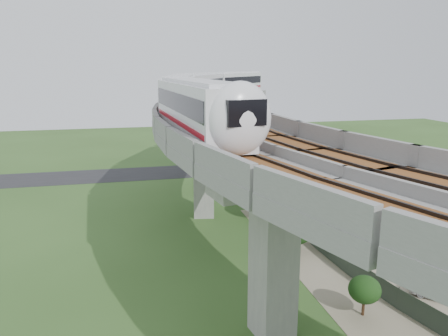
{
  "coord_description": "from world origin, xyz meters",
  "views": [
    {
      "loc": [
        -6.81,
        -31.35,
        14.85
      ],
      "look_at": [
        0.43,
        -0.6,
        7.5
      ],
      "focal_mm": 35.0,
      "sensor_mm": 36.0,
      "label": 1
    }
  ],
  "objects": [
    {
      "name": "fence",
      "position": [
        9.75,
        0.0,
        0.75
      ],
      "size": [
        3.87,
        38.73,
        1.5
      ],
      "color": "#2D382D",
      "rests_on": "ground"
    },
    {
      "name": "tree_0",
      "position": [
        12.62,
        23.62,
        2.0
      ],
      "size": [
        2.15,
        2.15,
        2.92
      ],
      "color": "#382314",
      "rests_on": "ground"
    },
    {
      "name": "dirt_lot",
      "position": [
        14.0,
        -2.0,
        0.02
      ],
      "size": [
        18.0,
        26.0,
        0.04
      ],
      "primitive_type": "cube",
      "color": "gray",
      "rests_on": "ground"
    },
    {
      "name": "car_white",
      "position": [
        12.69,
        -9.3,
        0.59
      ],
      "size": [
        3.18,
        3.22,
        1.1
      ],
      "primitive_type": "imported",
      "rotation": [
        0.0,
        0.0,
        0.77
      ],
      "color": "silver",
      "rests_on": "dirt_lot"
    },
    {
      "name": "tree_3",
      "position": [
        6.51,
        -0.19,
        2.02
      ],
      "size": [
        3.0,
        3.0,
        3.3
      ],
      "color": "#382314",
      "rests_on": "ground"
    },
    {
      "name": "tree_1",
      "position": [
        7.89,
        13.87,
        1.86
      ],
      "size": [
        2.84,
        2.84,
        3.07
      ],
      "color": "#382314",
      "rests_on": "ground"
    },
    {
      "name": "ground",
      "position": [
        0.0,
        0.0,
        0.0
      ],
      "size": [
        160.0,
        160.0,
        0.0
      ],
      "primitive_type": "plane",
      "color": "#315020",
      "rests_on": "ground"
    },
    {
      "name": "viaduct",
      "position": [
        3.84,
        0.0,
        9.05
      ],
      "size": [
        19.58,
        73.98,
        11.4
      ],
      "color": "#99968E",
      "rests_on": "ground"
    },
    {
      "name": "tree_4",
      "position": [
        6.95,
        -9.98,
        1.74
      ],
      "size": [
        1.96,
        1.96,
        2.58
      ],
      "color": "#382314",
      "rests_on": "ground"
    },
    {
      "name": "car_red",
      "position": [
        15.43,
        -5.77,
        0.63
      ],
      "size": [
        3.26,
        3.59,
        1.19
      ],
      "primitive_type": "imported",
      "rotation": [
        0.0,
        0.0,
        -0.69
      ],
      "color": "#B2101A",
      "rests_on": "dirt_lot"
    },
    {
      "name": "asphalt_road",
      "position": [
        0.0,
        30.0,
        0.01
      ],
      "size": [
        60.0,
        8.0,
        0.03
      ],
      "primitive_type": "cube",
      "color": "#232326",
      "rests_on": "ground"
    },
    {
      "name": "car_dark",
      "position": [
        11.65,
        0.25,
        0.59
      ],
      "size": [
        4.05,
        2.39,
        1.1
      ],
      "primitive_type": "imported",
      "rotation": [
        0.0,
        0.0,
        1.81
      ],
      "color": "black",
      "rests_on": "dirt_lot"
    },
    {
      "name": "metro_train",
      "position": [
        3.05,
        17.74,
        12.31
      ],
      "size": [
        21.81,
        58.48,
        3.64
      ],
      "color": "silver",
      "rests_on": "ground"
    },
    {
      "name": "tree_2",
      "position": [
        6.37,
        7.87,
        2.38
      ],
      "size": [
        3.12,
        3.12,
        3.71
      ],
      "color": "#382314",
      "rests_on": "ground"
    }
  ]
}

